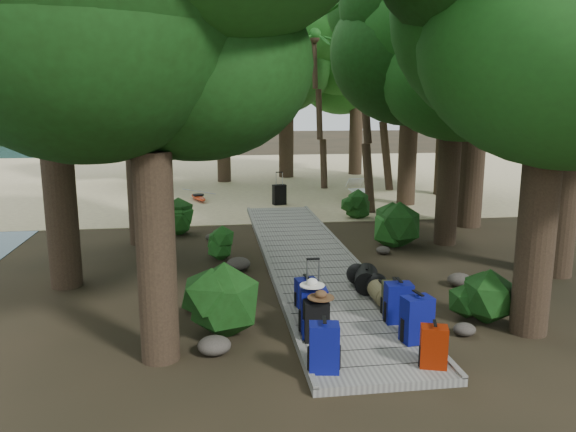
{
  "coord_description": "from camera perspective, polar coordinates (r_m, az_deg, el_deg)",
  "views": [
    {
      "loc": [
        -2.17,
        -11.18,
        3.55
      ],
      "look_at": [
        -0.44,
        1.27,
        1.0
      ],
      "focal_mm": 35.0,
      "sensor_mm": 36.0,
      "label": 1
    }
  ],
  "objects": [
    {
      "name": "ground",
      "position": [
        11.93,
        2.93,
        -5.86
      ],
      "size": [
        120.0,
        120.0,
        0.0
      ],
      "primitive_type": "plane",
      "color": "#322719",
      "rests_on": "ground"
    },
    {
      "name": "sand_beach",
      "position": [
        27.49,
        -3.35,
        4.05
      ],
      "size": [
        40.0,
        22.0,
        0.02
      ],
      "primitive_type": "cube",
      "color": "#C5B785",
      "rests_on": "ground"
    },
    {
      "name": "boardwalk",
      "position": [
        12.85,
        2.09,
        -4.29
      ],
      "size": [
        2.0,
        12.0,
        0.12
      ],
      "primitive_type": "cube",
      "color": "gray",
      "rests_on": "ground"
    },
    {
      "name": "backpack_left_a",
      "position": [
        7.43,
        3.69,
        -12.95
      ],
      "size": [
        0.42,
        0.33,
        0.72
      ],
      "primitive_type": null,
      "rotation": [
        0.0,
        0.0,
        -0.15
      ],
      "color": "#090A7F",
      "rests_on": "boardwalk"
    },
    {
      "name": "backpack_left_b",
      "position": [
        8.34,
        2.87,
        -10.36
      ],
      "size": [
        0.36,
        0.26,
        0.66
      ],
      "primitive_type": null,
      "rotation": [
        0.0,
        0.0,
        -0.01
      ],
      "color": "black",
      "rests_on": "boardwalk"
    },
    {
      "name": "backpack_left_c",
      "position": [
        8.62,
        2.62,
        -9.32
      ],
      "size": [
        0.42,
        0.31,
        0.75
      ],
      "primitive_type": null,
      "rotation": [
        0.0,
        0.0,
        -0.05
      ],
      "color": "#090A7F",
      "rests_on": "boardwalk"
    },
    {
      "name": "backpack_left_d",
      "position": [
        9.67,
        1.85,
        -7.61
      ],
      "size": [
        0.39,
        0.3,
        0.54
      ],
      "primitive_type": null,
      "rotation": [
        0.0,
        0.0,
        0.14
      ],
      "color": "#090A7F",
      "rests_on": "boardwalk"
    },
    {
      "name": "backpack_right_a",
      "position": [
        7.8,
        14.59,
        -12.51
      ],
      "size": [
        0.4,
        0.34,
        0.62
      ],
      "primitive_type": null,
      "rotation": [
        0.0,
        0.0,
        -0.31
      ],
      "color": "#881B02",
      "rests_on": "boardwalk"
    },
    {
      "name": "backpack_right_b",
      "position": [
        8.47,
        12.96,
        -9.96
      ],
      "size": [
        0.47,
        0.36,
        0.76
      ],
      "primitive_type": null,
      "rotation": [
        0.0,
        0.0,
        0.17
      ],
      "color": "#090A7F",
      "rests_on": "boardwalk"
    },
    {
      "name": "backpack_right_c",
      "position": [
        9.14,
        11.16,
        -8.42
      ],
      "size": [
        0.43,
        0.31,
        0.71
      ],
      "primitive_type": null,
      "rotation": [
        0.0,
        0.0,
        -0.05
      ],
      "color": "#090A7F",
      "rests_on": "boardwalk"
    },
    {
      "name": "backpack_right_d",
      "position": [
        9.5,
        10.71,
        -8.0
      ],
      "size": [
        0.43,
        0.35,
        0.59
      ],
      "primitive_type": null,
      "rotation": [
        0.0,
        0.0,
        -0.19
      ],
      "color": "#3D3C1C",
      "rests_on": "boardwalk"
    },
    {
      "name": "duffel_right_khaki",
      "position": [
        9.97,
        9.46,
        -7.74
      ],
      "size": [
        0.35,
        0.53,
        0.35
      ],
      "primitive_type": null,
      "rotation": [
        0.0,
        0.0,
        0.0
      ],
      "color": "olive",
      "rests_on": "boardwalk"
    },
    {
      "name": "duffel_right_black",
      "position": [
        10.58,
        7.97,
        -6.35
      ],
      "size": [
        0.6,
        0.77,
        0.43
      ],
      "primitive_type": null,
      "rotation": [
        0.0,
        0.0,
        -0.28
      ],
      "color": "black",
      "rests_on": "boardwalk"
    },
    {
      "name": "suitcase_on_boardwalk",
      "position": [
        9.04,
        2.51,
        -8.85
      ],
      "size": [
        0.39,
        0.23,
        0.58
      ],
      "primitive_type": null,
      "rotation": [
        0.0,
        0.0,
        -0.07
      ],
      "color": "black",
      "rests_on": "boardwalk"
    },
    {
      "name": "lone_suitcase_on_sand",
      "position": [
        19.7,
        -0.89,
        2.19
      ],
      "size": [
        0.5,
        0.37,
        0.71
      ],
      "primitive_type": null,
      "rotation": [
        0.0,
        0.0,
        0.27
      ],
      "color": "black",
      "rests_on": "sand_beach"
    },
    {
      "name": "hat_brown",
      "position": [
        8.17,
        3.36,
        -7.91
      ],
      "size": [
        0.39,
        0.39,
        0.12
      ],
      "primitive_type": null,
      "color": "#51351E",
      "rests_on": "backpack_left_b"
    },
    {
      "name": "hat_white",
      "position": [
        8.42,
        2.48,
        -6.67
      ],
      "size": [
        0.37,
        0.37,
        0.12
      ],
      "primitive_type": null,
      "color": "silver",
      "rests_on": "backpack_left_c"
    },
    {
      "name": "kayak",
      "position": [
        20.81,
        -9.1,
        1.98
      ],
      "size": [
        1.49,
        3.12,
        0.31
      ],
      "primitive_type": "ellipsoid",
      "rotation": [
        0.0,
        0.0,
        0.28
      ],
      "color": "#B82B0F",
      "rests_on": "sand_beach"
    },
    {
      "name": "sun_lounger",
      "position": [
        21.7,
        7.32,
        2.84
      ],
      "size": [
        0.63,
        1.92,
        0.62
      ],
      "primitive_type": null,
      "rotation": [
        0.0,
        0.0,
        -0.0
      ],
      "color": "silver",
      "rests_on": "sand_beach"
    },
    {
      "name": "tree_right_a",
      "position": [
        9.13,
        25.19,
        13.51
      ],
      "size": [
        4.85,
        4.85,
        8.09
      ],
      "primitive_type": null,
      "color": "black",
      "rests_on": "ground"
    },
    {
      "name": "tree_right_c",
      "position": [
        14.53,
        16.46,
        12.71
      ],
      "size": [
        4.6,
        4.6,
        7.96
      ],
      "primitive_type": null,
      "color": "black",
      "rests_on": "ground"
    },
    {
      "name": "tree_right_d",
      "position": [
        16.98,
        18.88,
        16.74
      ],
      "size": [
        5.76,
        5.76,
        10.57
      ],
      "primitive_type": null,
      "color": "black",
      "rests_on": "ground"
    },
    {
      "name": "tree_right_e",
      "position": [
        20.0,
        12.39,
        14.01
      ],
      "size": [
        5.03,
        5.03,
        9.05
      ],
      "primitive_type": null,
      "color": "black",
      "rests_on": "ground"
    },
    {
      "name": "tree_right_f",
      "position": [
        22.57,
        16.0,
        13.92
      ],
      "size": [
        5.25,
        5.25,
        9.37
      ],
      "primitive_type": null,
      "color": "black",
      "rests_on": "ground"
    },
    {
      "name": "tree_left_a",
      "position": [
        7.58,
        -14.07,
        13.31
      ],
      "size": [
        4.61,
        4.61,
        7.68
      ],
      "primitive_type": null,
      "color": "black",
      "rests_on": "ground"
    },
    {
      "name": "tree_left_b",
      "position": [
        11.46,
        -23.12,
        14.36
      ],
      "size": [
        4.78,
        4.78,
        8.61
      ],
      "primitive_type": null,
      "color": "black",
      "rests_on": "ground"
    },
    {
      "name": "tree_left_c",
      "position": [
        14.46,
        -15.5,
        11.98
      ],
      "size": [
        4.35,
        4.35,
        7.56
      ],
      "primitive_type": null,
      "color": "black",
      "rests_on": "ground"
    },
    {
      "name": "tree_back_a",
      "position": [
        25.52,
        -6.7,
        13.13
      ],
      "size": [
        5.0,
        5.0,
        8.65
      ],
      "primitive_type": null,
      "color": "black",
      "rests_on": "ground"
    },
    {
      "name": "tree_back_b",
      "position": [
        26.99,
        -0.19,
        14.62
      ],
      "size": [
        5.64,
        5.64,
        10.07
      ],
      "primitive_type": null,
      "color": "black",
      "rests_on": "ground"
    },
    {
      "name": "tree_back_c",
      "position": [
        28.28,
        7.05,
        13.7
      ],
      "size": [
        5.21,
        5.21,
        9.38
      ],
      "primitive_type": null,
      "color": "black",
      "rests_on": "ground"
    },
    {
      "name": "tree_back_d",
      "position": [
        26.19,
        -14.88,
        12.13
      ],
      "size": [
        4.83,
        4.83,
        8.05
      ],
      "primitive_type": null,
      "color": "black",
      "rests_on": "ground"
    },
    {
      "name": "palm_right_a",
      "position": [
        18.49,
        8.87,
        10.8
      ],
      "size": [
        3.96,
        3.96,
        6.75
      ],
      "primitive_type": null,
      "color": "#134413",
      "rests_on": "ground"
    },
    {
      "name": "palm_right_b",
      "position": [
        23.47,
        10.37,
        12.9
      ],
      "size": [
        4.36,
        4.36,
        8.42
      ],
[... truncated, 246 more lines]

